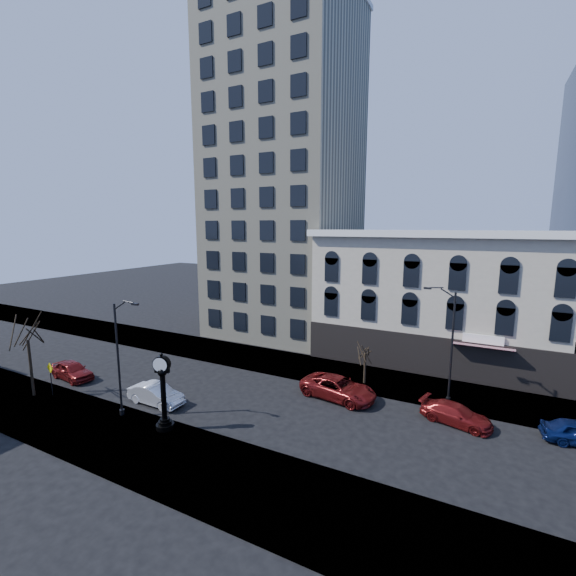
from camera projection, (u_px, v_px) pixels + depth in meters
The scene contains 15 objects.
ground at pixel (240, 398), 29.02m from camera, with size 160.00×160.00×0.00m, color black.
sidewalk_far at pixel (289, 364), 36.04m from camera, with size 160.00×6.00×0.12m, color gray.
sidewalk_near at pixel (161, 452), 21.99m from camera, with size 160.00×6.00×0.12m, color gray.
cream_tower at pixel (285, 170), 45.26m from camera, with size 15.90×15.40×42.50m.
victorian_row at pixel (438, 299), 36.59m from camera, with size 22.60×11.19×12.50m.
street_clock at pixel (163, 395), 24.12m from camera, with size 1.13×1.13×4.99m.
street_lamp_near at pixel (122, 328), 25.02m from camera, with size 2.12×0.32×8.18m.
street_lamp_far at pixel (445, 314), 27.41m from camera, with size 2.23×0.44×8.61m.
bare_tree_near at pixel (26, 328), 28.41m from camera, with size 4.07×4.07×6.99m.
bare_tree_far at pixel (365, 348), 31.10m from camera, with size 2.32×2.32×3.98m.
warning_sign at pixel (50, 373), 28.99m from camera, with size 0.84×0.15×2.58m.
car_near_a at pixel (72, 370), 32.58m from camera, with size 1.78×4.44×1.51m, color maroon.
car_near_b at pixel (156, 394), 28.01m from camera, with size 1.53×4.40×1.45m, color silver.
car_far_a at pixel (338, 388), 28.92m from camera, with size 2.66×5.77×1.60m, color maroon.
car_far_b at pixel (456, 414), 25.20m from camera, with size 1.83×4.49×1.30m, color maroon.
Camera 1 is at (15.70, -22.64, 12.87)m, focal length 24.00 mm.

